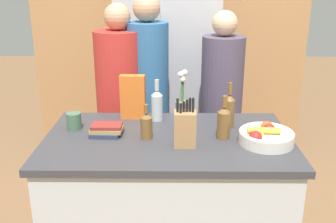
% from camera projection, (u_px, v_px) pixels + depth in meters
% --- Properties ---
extents(kitchen_island, '(1.42, 0.83, 0.93)m').
position_uv_depth(kitchen_island, '(168.00, 207.00, 2.42)').
color(kitchen_island, silver).
rests_on(kitchen_island, ground_plane).
extents(back_wall_wood, '(2.62, 0.12, 2.60)m').
position_uv_depth(back_wall_wood, '(170.00, 31.00, 3.78)').
color(back_wall_wood, '#AD7A4C').
rests_on(back_wall_wood, ground_plane).
extents(refrigerator, '(0.87, 0.62, 1.89)m').
position_uv_depth(refrigerator, '(168.00, 77.00, 3.55)').
color(refrigerator, '#B7B7BC').
rests_on(refrigerator, ground_plane).
extents(fruit_bowl, '(0.30, 0.30, 0.10)m').
position_uv_depth(fruit_bowl, '(266.00, 136.00, 2.17)').
color(fruit_bowl, silver).
rests_on(fruit_bowl, kitchen_island).
extents(knife_block, '(0.12, 0.10, 0.27)m').
position_uv_depth(knife_block, '(185.00, 128.00, 2.12)').
color(knife_block, '#A87A4C').
rests_on(knife_block, kitchen_island).
extents(flower_vase, '(0.08, 0.08, 0.37)m').
position_uv_depth(flower_vase, '(182.00, 110.00, 2.33)').
color(flower_vase, gray).
rests_on(flower_vase, kitchen_island).
extents(cereal_box, '(0.16, 0.07, 0.29)m').
position_uv_depth(cereal_box, '(133.00, 97.00, 2.52)').
color(cereal_box, orange).
rests_on(cereal_box, kitchen_island).
extents(coffee_mug, '(0.09, 0.13, 0.10)m').
position_uv_depth(coffee_mug, '(74.00, 121.00, 2.37)').
color(coffee_mug, '#42664C').
rests_on(coffee_mug, kitchen_island).
extents(book_stack, '(0.19, 0.15, 0.06)m').
position_uv_depth(book_stack, '(106.00, 130.00, 2.29)').
color(book_stack, '#2D334C').
rests_on(book_stack, kitchen_island).
extents(bottle_oil, '(0.07, 0.07, 0.28)m').
position_uv_depth(bottle_oil, '(229.00, 110.00, 2.37)').
color(bottle_oil, brown).
rests_on(bottle_oil, kitchen_island).
extents(bottle_vinegar, '(0.07, 0.07, 0.27)m').
position_uv_depth(bottle_vinegar, '(157.00, 104.00, 2.49)').
color(bottle_vinegar, '#B2BCC1').
rests_on(bottle_vinegar, kitchen_island).
extents(bottle_wine, '(0.07, 0.07, 0.25)m').
position_uv_depth(bottle_wine, '(224.00, 122.00, 2.22)').
color(bottle_wine, brown).
rests_on(bottle_wine, kitchen_island).
extents(bottle_water, '(0.07, 0.07, 0.20)m').
position_uv_depth(bottle_water, '(146.00, 125.00, 2.22)').
color(bottle_water, brown).
rests_on(bottle_water, kitchen_island).
extents(person_at_sink, '(0.36, 0.36, 1.63)m').
position_uv_depth(person_at_sink, '(121.00, 101.00, 2.96)').
color(person_at_sink, '#383842').
rests_on(person_at_sink, ground_plane).
extents(person_in_blue, '(0.31, 0.31, 1.69)m').
position_uv_depth(person_in_blue, '(148.00, 94.00, 2.99)').
color(person_in_blue, '#383842').
rests_on(person_in_blue, ground_plane).
extents(person_in_red_tee, '(0.32, 0.32, 1.58)m').
position_uv_depth(person_in_red_tee, '(221.00, 103.00, 3.00)').
color(person_in_red_tee, '#383842').
rests_on(person_in_red_tee, ground_plane).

